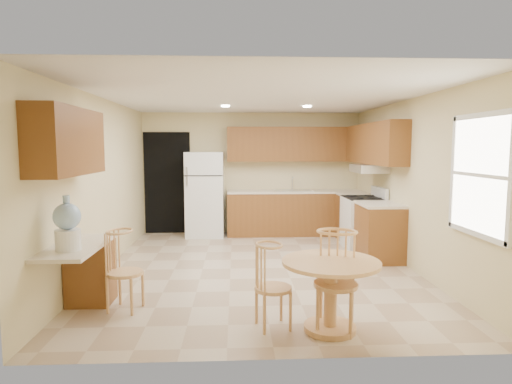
{
  "coord_description": "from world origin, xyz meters",
  "views": [
    {
      "loc": [
        -0.33,
        -6.19,
        1.79
      ],
      "look_at": [
        -0.02,
        0.3,
        1.11
      ],
      "focal_mm": 30.0,
      "sensor_mm": 36.0,
      "label": 1
    }
  ],
  "objects_px": {
    "chair_table_a": "(274,280)",
    "chair_desk": "(123,264)",
    "stove": "(363,222)",
    "water_crock": "(67,226)",
    "chair_table_b": "(338,274)",
    "refrigerator": "(205,194)",
    "dining_table": "(331,285)"
  },
  "relations": [
    {
      "from": "chair_table_a",
      "to": "chair_desk",
      "type": "height_order",
      "value": "chair_desk"
    },
    {
      "from": "stove",
      "to": "chair_desk",
      "type": "distance_m",
      "value": 4.48
    },
    {
      "from": "chair_table_a",
      "to": "water_crock",
      "type": "xyz_separation_m",
      "value": [
        -2.04,
        0.24,
        0.5
      ]
    },
    {
      "from": "chair_table_b",
      "to": "water_crock",
      "type": "height_order",
      "value": "water_crock"
    },
    {
      "from": "refrigerator",
      "to": "chair_table_a",
      "type": "height_order",
      "value": "refrigerator"
    },
    {
      "from": "chair_desk",
      "to": "dining_table",
      "type": "bearing_deg",
      "value": 88.1
    },
    {
      "from": "refrigerator",
      "to": "chair_table_a",
      "type": "bearing_deg",
      "value": -77.84
    },
    {
      "from": "chair_table_b",
      "to": "refrigerator",
      "type": "bearing_deg",
      "value": -54.29
    },
    {
      "from": "refrigerator",
      "to": "chair_desk",
      "type": "height_order",
      "value": "refrigerator"
    },
    {
      "from": "chair_table_b",
      "to": "chair_desk",
      "type": "distance_m",
      "value": 2.28
    },
    {
      "from": "water_crock",
      "to": "chair_table_a",
      "type": "bearing_deg",
      "value": -6.83
    },
    {
      "from": "chair_desk",
      "to": "water_crock",
      "type": "xyz_separation_m",
      "value": [
        -0.45,
        -0.29,
        0.48
      ]
    },
    {
      "from": "chair_table_a",
      "to": "chair_table_b",
      "type": "xyz_separation_m",
      "value": [
        0.6,
        -0.12,
        0.08
      ]
    },
    {
      "from": "stove",
      "to": "chair_table_b",
      "type": "distance_m",
      "value": 3.71
    },
    {
      "from": "refrigerator",
      "to": "stove",
      "type": "height_order",
      "value": "refrigerator"
    },
    {
      "from": "chair_desk",
      "to": "stove",
      "type": "bearing_deg",
      "value": 141.81
    },
    {
      "from": "dining_table",
      "to": "chair_table_a",
      "type": "relative_size",
      "value": 1.13
    },
    {
      "from": "dining_table",
      "to": "refrigerator",
      "type": "bearing_deg",
      "value": 108.47
    },
    {
      "from": "chair_table_a",
      "to": "dining_table",
      "type": "bearing_deg",
      "value": 73.61
    },
    {
      "from": "stove",
      "to": "dining_table",
      "type": "relative_size",
      "value": 1.15
    },
    {
      "from": "stove",
      "to": "dining_table",
      "type": "height_order",
      "value": "stove"
    },
    {
      "from": "chair_table_a",
      "to": "stove",
      "type": "bearing_deg",
      "value": 136.88
    },
    {
      "from": "dining_table",
      "to": "chair_table_a",
      "type": "distance_m",
      "value": 0.55
    },
    {
      "from": "refrigerator",
      "to": "chair_table_a",
      "type": "relative_size",
      "value": 2.01
    },
    {
      "from": "stove",
      "to": "chair_desk",
      "type": "bearing_deg",
      "value": -140.92
    },
    {
      "from": "stove",
      "to": "chair_desk",
      "type": "xyz_separation_m",
      "value": [
        -3.47,
        -2.82,
        0.07
      ]
    },
    {
      "from": "chair_table_a",
      "to": "water_crock",
      "type": "distance_m",
      "value": 2.11
    },
    {
      "from": "dining_table",
      "to": "water_crock",
      "type": "xyz_separation_m",
      "value": [
        -2.59,
        0.27,
        0.56
      ]
    },
    {
      "from": "refrigerator",
      "to": "chair_table_b",
      "type": "distance_m",
      "value": 4.96
    },
    {
      "from": "dining_table",
      "to": "water_crock",
      "type": "relative_size",
      "value": 1.73
    },
    {
      "from": "chair_table_b",
      "to": "dining_table",
      "type": "bearing_deg",
      "value": -44.77
    },
    {
      "from": "chair_table_a",
      "to": "chair_table_b",
      "type": "bearing_deg",
      "value": 65.06
    }
  ]
}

